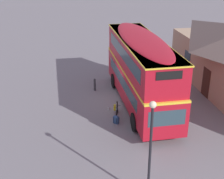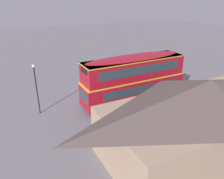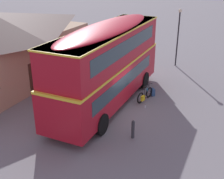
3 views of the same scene
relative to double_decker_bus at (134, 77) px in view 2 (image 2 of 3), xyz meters
The scene contains 8 objects.
ground_plane 2.99m from the double_decker_bus, 128.86° to the right, with size 120.00×120.00×0.00m, color slate.
double_decker_bus is the anchor object (origin of this frame).
touring_bicycle 3.22m from the double_decker_bus, 57.82° to the right, with size 1.68×0.61×1.02m.
backpack_on_ground 3.89m from the double_decker_bus, 45.44° to the right, with size 0.39×0.37×0.51m.
water_bottle_clear_plastic 3.41m from the double_decker_bus, 82.62° to the right, with size 0.07×0.07×0.21m.
pub_building 8.18m from the double_decker_bus, 91.21° to the left, with size 14.88×7.29×5.01m.
street_lamp 9.04m from the double_decker_bus, 15.21° to the right, with size 0.28×0.28×4.64m.
kerb_bollard 4.55m from the double_decker_bus, 139.46° to the right, with size 0.16×0.16×0.97m.
Camera 2 is at (12.85, 17.56, 10.03)m, focal length 35.58 mm.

